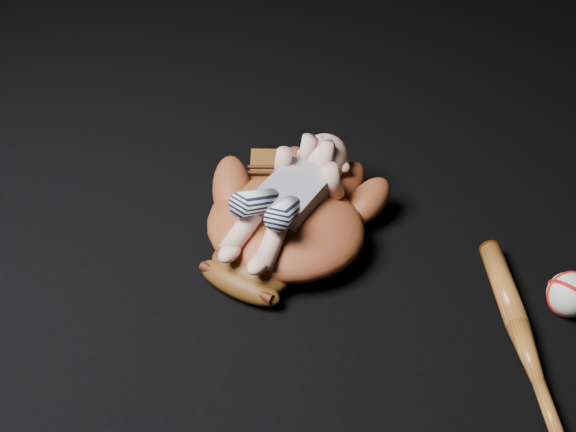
# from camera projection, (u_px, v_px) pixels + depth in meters

# --- Properties ---
(baseball_glove) EXTENTS (0.43, 0.47, 0.13)m
(baseball_glove) POSITION_uv_depth(u_px,v_px,m) (285.00, 220.00, 1.28)
(baseball_glove) COLOR maroon
(baseball_glove) RESTS_ON ground
(newborn_baby) EXTENTS (0.21, 0.36, 0.14)m
(newborn_baby) POSITION_uv_depth(u_px,v_px,m) (285.00, 196.00, 1.24)
(newborn_baby) COLOR #DFA58F
(newborn_baby) RESTS_ON baseball_glove
(baseball_bat) EXTENTS (0.20, 0.39, 0.04)m
(baseball_bat) POSITION_uv_depth(u_px,v_px,m) (522.00, 337.00, 1.13)
(baseball_bat) COLOR #A1591F
(baseball_bat) RESTS_ON ground
(baseball) EXTENTS (0.08, 0.08, 0.07)m
(baseball) POSITION_uv_depth(u_px,v_px,m) (570.00, 294.00, 1.17)
(baseball) COLOR white
(baseball) RESTS_ON ground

